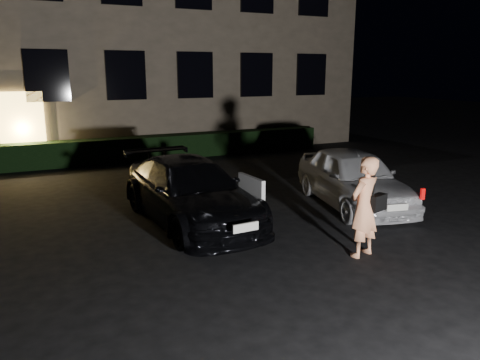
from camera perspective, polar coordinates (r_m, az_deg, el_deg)
name	(u,v)px	position (r m, az deg, el deg)	size (l,w,h in m)	color
ground	(278,271)	(7.74, 4.64, -10.96)	(80.00, 80.00, 0.00)	black
building	(101,1)	(21.59, -16.54, 20.22)	(20.00, 8.11, 12.00)	brown
hedge	(132,149)	(17.21, -12.97, 3.68)	(15.00, 0.70, 0.85)	black
sedan	(190,191)	(9.96, -6.07, -1.39)	(2.21, 4.77, 1.33)	black
hatch	(353,178)	(11.42, 13.64, 0.29)	(2.47, 4.29, 1.37)	silver
man	(364,207)	(8.30, 14.93, -3.17)	(0.81, 0.59, 1.77)	#FFA271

